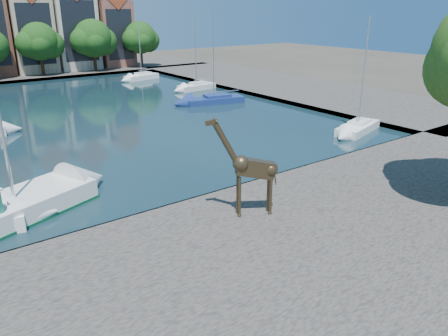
# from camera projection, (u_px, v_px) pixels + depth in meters

# --- Properties ---
(ground) EXTENTS (160.00, 160.00, 0.00)m
(ground) POSITION_uv_depth(u_px,v_px,m) (251.00, 189.00, 25.47)
(ground) COLOR #38332B
(ground) RESTS_ON ground
(water_basin) EXTENTS (38.00, 50.00, 0.08)m
(water_basin) POSITION_uv_depth(u_px,v_px,m) (98.00, 113.00, 43.61)
(water_basin) COLOR black
(water_basin) RESTS_ON ground
(near_quay) EXTENTS (50.00, 14.00, 0.50)m
(near_quay) POSITION_uv_depth(u_px,v_px,m) (347.00, 231.00, 20.10)
(near_quay) COLOR #514C46
(near_quay) RESTS_ON ground
(far_quay) EXTENTS (60.00, 16.00, 0.50)m
(far_quay) POSITION_uv_depth(u_px,v_px,m) (21.00, 74.00, 67.73)
(far_quay) COLOR #514C46
(far_quay) RESTS_ON ground
(right_quay) EXTENTS (14.00, 52.00, 0.50)m
(right_quay) POSITION_uv_depth(u_px,v_px,m) (281.00, 86.00, 57.42)
(right_quay) COLOR #514C46
(right_quay) RESTS_ON ground
(townhouse_east_inner) EXTENTS (5.94, 9.18, 15.79)m
(townhouse_east_inner) POSITION_uv_depth(u_px,v_px,m) (27.00, 23.00, 66.24)
(townhouse_east_inner) COLOR tan
(townhouse_east_inner) RESTS_ON far_quay
(townhouse_east_mid) EXTENTS (6.43, 9.18, 16.65)m
(townhouse_east_mid) POSITION_uv_depth(u_px,v_px,m) (69.00, 20.00, 69.72)
(townhouse_east_mid) COLOR beige
(townhouse_east_mid) RESTS_ON far_quay
(townhouse_east_end) EXTENTS (5.44, 9.18, 14.43)m
(townhouse_east_end) POSITION_uv_depth(u_px,v_px,m) (109.00, 25.00, 73.67)
(townhouse_east_end) COLOR brown
(townhouse_east_end) RESTS_ON far_quay
(far_tree_mid_east) EXTENTS (7.02, 5.40, 7.52)m
(far_tree_mid_east) POSITION_uv_depth(u_px,v_px,m) (40.00, 43.00, 63.04)
(far_tree_mid_east) COLOR #332114
(far_tree_mid_east) RESTS_ON far_quay
(far_tree_east) EXTENTS (7.54, 5.80, 7.84)m
(far_tree_east) POSITION_uv_depth(u_px,v_px,m) (94.00, 40.00, 67.45)
(far_tree_east) COLOR #332114
(far_tree_east) RESTS_ON far_quay
(far_tree_far_east) EXTENTS (6.76, 5.20, 7.36)m
(far_tree_far_east) POSITION_uv_depth(u_px,v_px,m) (141.00, 39.00, 71.94)
(far_tree_far_east) COLOR #332114
(far_tree_far_east) RESTS_ON far_quay
(giraffe_statue) EXTENTS (3.15, 1.81, 4.80)m
(giraffe_statue) POSITION_uv_depth(u_px,v_px,m) (250.00, 168.00, 20.46)
(giraffe_statue) COLOR #3B2F1D
(giraffe_statue) RESTS_ON near_quay
(sailboat_right_a) EXTENTS (5.60, 3.23, 9.27)m
(sailboat_right_a) POSITION_uv_depth(u_px,v_px,m) (358.00, 126.00, 36.62)
(sailboat_right_a) COLOR white
(sailboat_right_a) RESTS_ON water_basin
(sailboat_right_b) EXTENTS (6.82, 3.56, 10.81)m
(sailboat_right_b) POSITION_uv_depth(u_px,v_px,m) (214.00, 98.00, 47.68)
(sailboat_right_b) COLOR navy
(sailboat_right_b) RESTS_ON water_basin
(sailboat_right_c) EXTENTS (5.24, 2.40, 9.27)m
(sailboat_right_c) POSITION_uv_depth(u_px,v_px,m) (197.00, 85.00, 55.47)
(sailboat_right_c) COLOR silver
(sailboat_right_c) RESTS_ON water_basin
(sailboat_right_d) EXTENTS (5.41, 3.01, 8.32)m
(sailboat_right_d) POSITION_uv_depth(u_px,v_px,m) (142.00, 76.00, 63.20)
(sailboat_right_d) COLOR white
(sailboat_right_d) RESTS_ON water_basin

